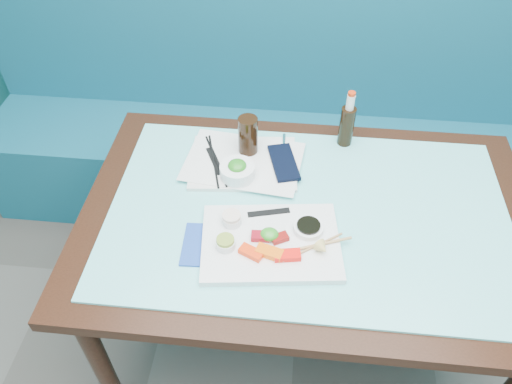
# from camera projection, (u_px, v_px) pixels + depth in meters

# --- Properties ---
(booth_bench) EXTENTS (3.00, 0.56, 1.17)m
(booth_bench) POSITION_uv_depth(u_px,v_px,m) (307.00, 137.00, 2.38)
(booth_bench) COLOR #10546B
(booth_bench) RESTS_ON ground
(dining_table) EXTENTS (1.40, 0.90, 0.75)m
(dining_table) POSITION_uv_depth(u_px,v_px,m) (306.00, 231.00, 1.59)
(dining_table) COLOR black
(dining_table) RESTS_ON ground
(glass_top) EXTENTS (1.22, 0.76, 0.01)m
(glass_top) POSITION_uv_depth(u_px,v_px,m) (308.00, 213.00, 1.53)
(glass_top) COLOR #69D3D3
(glass_top) RESTS_ON dining_table
(sashimi_plate) EXTENTS (0.42, 0.33, 0.02)m
(sashimi_plate) POSITION_uv_depth(u_px,v_px,m) (271.00, 243.00, 1.43)
(sashimi_plate) COLOR white
(sashimi_plate) RESTS_ON glass_top
(salmon_left) EXTENTS (0.08, 0.06, 0.02)m
(salmon_left) POSITION_uv_depth(u_px,v_px,m) (251.00, 252.00, 1.38)
(salmon_left) COLOR #FF340A
(salmon_left) RESTS_ON sashimi_plate
(salmon_mid) EXTENTS (0.08, 0.06, 0.02)m
(salmon_mid) POSITION_uv_depth(u_px,v_px,m) (269.00, 252.00, 1.38)
(salmon_mid) COLOR #FF610A
(salmon_mid) RESTS_ON sashimi_plate
(salmon_right) EXTENTS (0.08, 0.05, 0.02)m
(salmon_right) POSITION_uv_depth(u_px,v_px,m) (287.00, 255.00, 1.37)
(salmon_right) COLOR #FF120A
(salmon_right) RESTS_ON sashimi_plate
(tuna_left) EXTENTS (0.05, 0.03, 0.02)m
(tuna_left) POSITION_uv_depth(u_px,v_px,m) (261.00, 236.00, 1.42)
(tuna_left) COLOR maroon
(tuna_left) RESTS_ON sashimi_plate
(tuna_right) EXTENTS (0.06, 0.05, 0.02)m
(tuna_right) POSITION_uv_depth(u_px,v_px,m) (280.00, 238.00, 1.42)
(tuna_right) COLOR maroon
(tuna_right) RESTS_ON sashimi_plate
(seaweed_garnish) EXTENTS (0.07, 0.06, 0.03)m
(seaweed_garnish) POSITION_uv_depth(u_px,v_px,m) (269.00, 234.00, 1.42)
(seaweed_garnish) COLOR #2B8C20
(seaweed_garnish) RESTS_ON sashimi_plate
(ramekin_wasabi) EXTENTS (0.07, 0.07, 0.02)m
(ramekin_wasabi) POSITION_uv_depth(u_px,v_px,m) (226.00, 244.00, 1.40)
(ramekin_wasabi) COLOR white
(ramekin_wasabi) RESTS_ON sashimi_plate
(wasabi_fill) EXTENTS (0.07, 0.07, 0.01)m
(wasabi_fill) POSITION_uv_depth(u_px,v_px,m) (225.00, 240.00, 1.39)
(wasabi_fill) COLOR olive
(wasabi_fill) RESTS_ON ramekin_wasabi
(ramekin_ginger) EXTENTS (0.07, 0.07, 0.02)m
(ramekin_ginger) POSITION_uv_depth(u_px,v_px,m) (232.00, 220.00, 1.46)
(ramekin_ginger) COLOR white
(ramekin_ginger) RESTS_ON sashimi_plate
(ginger_fill) EXTENTS (0.06, 0.06, 0.01)m
(ginger_fill) POSITION_uv_depth(u_px,v_px,m) (231.00, 216.00, 1.45)
(ginger_fill) COLOR beige
(ginger_fill) RESTS_ON ramekin_ginger
(soy_dish) EXTENTS (0.09, 0.09, 0.02)m
(soy_dish) POSITION_uv_depth(u_px,v_px,m) (308.00, 228.00, 1.44)
(soy_dish) COLOR white
(soy_dish) RESTS_ON sashimi_plate
(soy_fill) EXTENTS (0.09, 0.09, 0.01)m
(soy_fill) POSITION_uv_depth(u_px,v_px,m) (309.00, 225.00, 1.44)
(soy_fill) COLOR black
(soy_fill) RESTS_ON soy_dish
(lemon_wedge) EXTENTS (0.05, 0.05, 0.04)m
(lemon_wedge) POSITION_uv_depth(u_px,v_px,m) (322.00, 248.00, 1.38)
(lemon_wedge) COLOR #DABC67
(lemon_wedge) RESTS_ON sashimi_plate
(chopstick_sleeve) EXTENTS (0.13, 0.05, 0.00)m
(chopstick_sleeve) POSITION_uv_depth(u_px,v_px,m) (269.00, 212.00, 1.50)
(chopstick_sleeve) COLOR black
(chopstick_sleeve) RESTS_ON sashimi_plate
(wooden_chopstick_a) EXTENTS (0.24, 0.10, 0.01)m
(wooden_chopstick_a) POSITION_uv_depth(u_px,v_px,m) (309.00, 247.00, 1.40)
(wooden_chopstick_a) COLOR tan
(wooden_chopstick_a) RESTS_ON sashimi_plate
(wooden_chopstick_b) EXTENTS (0.17, 0.12, 0.01)m
(wooden_chopstick_b) POSITION_uv_depth(u_px,v_px,m) (313.00, 247.00, 1.40)
(wooden_chopstick_b) COLOR #A0774B
(wooden_chopstick_b) RESTS_ON sashimi_plate
(serving_tray) EXTENTS (0.37, 0.29, 0.01)m
(serving_tray) POSITION_uv_depth(u_px,v_px,m) (243.00, 163.00, 1.67)
(serving_tray) COLOR silver
(serving_tray) RESTS_ON glass_top
(paper_placemat) EXTENTS (0.41, 0.31, 0.00)m
(paper_placemat) POSITION_uv_depth(u_px,v_px,m) (243.00, 161.00, 1.67)
(paper_placemat) COLOR silver
(paper_placemat) RESTS_ON serving_tray
(seaweed_bowl) EXTENTS (0.11, 0.11, 0.05)m
(seaweed_bowl) POSITION_uv_depth(u_px,v_px,m) (237.00, 171.00, 1.60)
(seaweed_bowl) COLOR white
(seaweed_bowl) RESTS_ON serving_tray
(seaweed_salad) EXTENTS (0.08, 0.08, 0.03)m
(seaweed_salad) POSITION_uv_depth(u_px,v_px,m) (237.00, 166.00, 1.58)
(seaweed_salad) COLOR #23791C
(seaweed_salad) RESTS_ON seaweed_bowl
(cola_glass) EXTENTS (0.09, 0.09, 0.14)m
(cola_glass) POSITION_uv_depth(u_px,v_px,m) (248.00, 135.00, 1.66)
(cola_glass) COLOR black
(cola_glass) RESTS_ON serving_tray
(navy_pouch) EXTENTS (0.12, 0.19, 0.01)m
(navy_pouch) POSITION_uv_depth(u_px,v_px,m) (284.00, 163.00, 1.65)
(navy_pouch) COLOR black
(navy_pouch) RESTS_ON serving_tray
(fork) EXTENTS (0.01, 0.09, 0.01)m
(fork) POSITION_uv_depth(u_px,v_px,m) (284.00, 143.00, 1.73)
(fork) COLOR white
(fork) RESTS_ON serving_tray
(black_chopstick_a) EXTENTS (0.08, 0.26, 0.01)m
(black_chopstick_a) POSITION_uv_depth(u_px,v_px,m) (214.00, 161.00, 1.67)
(black_chopstick_a) COLOR black
(black_chopstick_a) RESTS_ON serving_tray
(black_chopstick_b) EXTENTS (0.11, 0.24, 0.01)m
(black_chopstick_b) POSITION_uv_depth(u_px,v_px,m) (216.00, 161.00, 1.67)
(black_chopstick_b) COLOR black
(black_chopstick_b) RESTS_ON serving_tray
(tray_sleeve) EXTENTS (0.08, 0.14, 0.00)m
(tray_sleeve) POSITION_uv_depth(u_px,v_px,m) (215.00, 161.00, 1.67)
(tray_sleeve) COLOR black
(tray_sleeve) RESTS_ON serving_tray
(cola_bottle_body) EXTENTS (0.06, 0.06, 0.15)m
(cola_bottle_body) POSITION_uv_depth(u_px,v_px,m) (347.00, 126.00, 1.71)
(cola_bottle_body) COLOR black
(cola_bottle_body) RESTS_ON glass_top
(cola_bottle_neck) EXTENTS (0.03, 0.03, 0.05)m
(cola_bottle_neck) POSITION_uv_depth(u_px,v_px,m) (350.00, 102.00, 1.64)
(cola_bottle_neck) COLOR white
(cola_bottle_neck) RESTS_ON cola_bottle_body
(cola_bottle_cap) EXTENTS (0.03, 0.03, 0.01)m
(cola_bottle_cap) POSITION_uv_depth(u_px,v_px,m) (352.00, 94.00, 1.61)
(cola_bottle_cap) COLOR red
(cola_bottle_cap) RESTS_ON cola_bottle_neck
(blue_napkin) EXTENTS (0.16, 0.16, 0.01)m
(blue_napkin) POSITION_uv_depth(u_px,v_px,m) (210.00, 245.00, 1.43)
(blue_napkin) COLOR #1C419A
(blue_napkin) RESTS_ON glass_top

